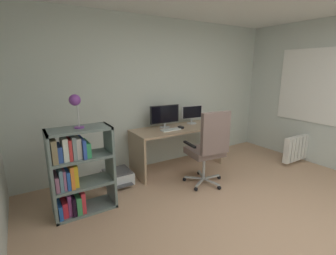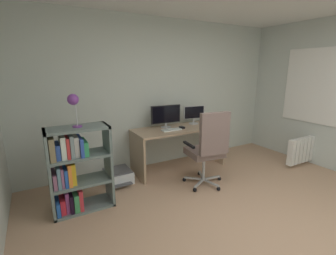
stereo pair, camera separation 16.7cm
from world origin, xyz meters
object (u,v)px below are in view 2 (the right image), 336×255
radiator (308,149)px  printer (118,176)px  desk (179,138)px  monitor_main (166,115)px  keyboard (172,130)px  bookshelf (74,170)px  desk_lamp (73,102)px  monitor_secondary (194,113)px  computer_mouse (182,127)px  office_chair (208,146)px

radiator → printer: bearing=163.5°
desk → printer: size_ratio=3.33×
monitor_main → radiator: size_ratio=0.51×
keyboard → bookshelf: 1.68m
desk_lamp → desk: bearing=15.7°
desk → monitor_main: bearing=147.4°
monitor_secondary → keyboard: (-0.60, -0.22, -0.19)m
monitor_secondary → printer: monitor_secondary is taller
computer_mouse → bookshelf: bookshelf is taller
monitor_main → keyboard: monitor_main is taller
desk → keyboard: 0.30m
office_chair → bookshelf: office_chair is taller
desk → keyboard: (-0.21, -0.10, 0.20)m
computer_mouse → radiator: computer_mouse is taller
radiator → computer_mouse: bearing=157.0°
keyboard → desk: bearing=25.3°
monitor_main → computer_mouse: monitor_main is taller
desk → radiator: (2.21, -1.00, -0.27)m
radiator → office_chair: bearing=175.3°
desk_lamp → radiator: bearing=-7.3°
printer → monitor_main: bearing=8.0°
bookshelf → printer: bearing=35.1°
keyboard → computer_mouse: 0.22m
office_chair → monitor_main: bearing=101.3°
monitor_main → desk: bearing=-32.6°
monitor_main → office_chair: 1.02m
desk → desk_lamp: desk_lamp is taller
desk → monitor_secondary: bearing=17.6°
computer_mouse → office_chair: 0.76m
monitor_main → monitor_secondary: 0.59m
monitor_secondary → desk: bearing=-162.4°
monitor_main → keyboard: size_ratio=1.60×
monitor_secondary → radiator: monitor_secondary is taller
bookshelf → desk: bearing=15.1°
monitor_main → desk_lamp: bearing=-158.4°
monitor_main → computer_mouse: size_ratio=5.44×
desk → desk_lamp: (-1.76, -0.49, 0.81)m
computer_mouse → office_chair: bearing=-96.1°
monitor_secondary → bookshelf: size_ratio=0.39×
desk → computer_mouse: computer_mouse is taller
desk_lamp → keyboard: bearing=14.4°
keyboard → printer: size_ratio=0.70×
monitor_main → monitor_secondary: monitor_main is taller
desk → printer: bearing=-179.6°
desk → desk_lamp: bearing=-164.3°
keyboard → radiator: (2.42, -0.91, -0.46)m
office_chair → desk_lamp: 1.93m
monitor_secondary → bookshelf: bearing=-164.4°
monitor_main → office_chair: bearing=-78.7°
monitor_secondary → radiator: 2.24m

